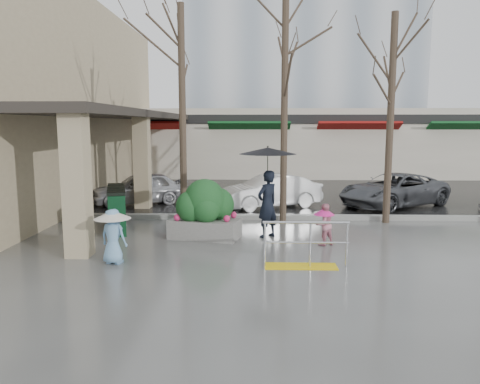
{
  "coord_description": "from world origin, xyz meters",
  "views": [
    {
      "loc": [
        0.25,
        -11.25,
        3.13
      ],
      "look_at": [
        -0.12,
        1.33,
        1.3
      ],
      "focal_mm": 35.0,
      "sensor_mm": 36.0,
      "label": 1
    }
  ],
  "objects_px": {
    "tree_mideast": "(393,67)",
    "child_pink": "(324,222)",
    "planter": "(205,210)",
    "news_boxes": "(117,208)",
    "tree_west": "(182,60)",
    "car_c": "(394,190)",
    "woman": "(267,181)",
    "car_b": "(270,191)",
    "tree_midwest": "(285,55)",
    "handrail": "(304,250)",
    "child_blue": "(113,230)",
    "car_a": "(140,188)"
  },
  "relations": [
    {
      "from": "car_b",
      "to": "tree_west",
      "type": "bearing_deg",
      "value": -71.93
    },
    {
      "from": "news_boxes",
      "to": "car_a",
      "type": "height_order",
      "value": "car_a"
    },
    {
      "from": "tree_west",
      "to": "child_pink",
      "type": "height_order",
      "value": "tree_west"
    },
    {
      "from": "tree_west",
      "to": "tree_midwest",
      "type": "distance_m",
      "value": 3.2
    },
    {
      "from": "woman",
      "to": "child_pink",
      "type": "relative_size",
      "value": 2.33
    },
    {
      "from": "tree_mideast",
      "to": "news_boxes",
      "type": "relative_size",
      "value": 2.82
    },
    {
      "from": "woman",
      "to": "car_b",
      "type": "height_order",
      "value": "woman"
    },
    {
      "from": "tree_mideast",
      "to": "car_c",
      "type": "xyz_separation_m",
      "value": [
        1.12,
        3.03,
        -4.23
      ]
    },
    {
      "from": "tree_mideast",
      "to": "child_pink",
      "type": "distance_m",
      "value": 5.69
    },
    {
      "from": "tree_mideast",
      "to": "car_c",
      "type": "relative_size",
      "value": 1.43
    },
    {
      "from": "tree_west",
      "to": "car_a",
      "type": "distance_m",
      "value": 5.95
    },
    {
      "from": "woman",
      "to": "car_b",
      "type": "xyz_separation_m",
      "value": [
        0.25,
        4.63,
        -0.96
      ]
    },
    {
      "from": "tree_mideast",
      "to": "planter",
      "type": "relative_size",
      "value": 3.16
    },
    {
      "from": "handrail",
      "to": "planter",
      "type": "relative_size",
      "value": 0.92
    },
    {
      "from": "woman",
      "to": "car_a",
      "type": "height_order",
      "value": "woman"
    },
    {
      "from": "tree_west",
      "to": "planter",
      "type": "distance_m",
      "value": 4.92
    },
    {
      "from": "handrail",
      "to": "tree_mideast",
      "type": "xyz_separation_m",
      "value": [
        3.14,
        4.8,
        4.48
      ]
    },
    {
      "from": "tree_midwest",
      "to": "planter",
      "type": "xyz_separation_m",
      "value": [
        -2.29,
        -2.2,
        -4.45
      ]
    },
    {
      "from": "tree_west",
      "to": "woman",
      "type": "xyz_separation_m",
      "value": [
        2.63,
        -2.07,
        -3.5
      ]
    },
    {
      "from": "handrail",
      "to": "car_a",
      "type": "distance_m",
      "value": 9.81
    },
    {
      "from": "child_blue",
      "to": "car_b",
      "type": "xyz_separation_m",
      "value": [
        3.79,
        7.23,
        -0.14
      ]
    },
    {
      "from": "woman",
      "to": "child_pink",
      "type": "distance_m",
      "value": 1.93
    },
    {
      "from": "handrail",
      "to": "news_boxes",
      "type": "height_order",
      "value": "news_boxes"
    },
    {
      "from": "child_blue",
      "to": "news_boxes",
      "type": "height_order",
      "value": "same"
    },
    {
      "from": "planter",
      "to": "news_boxes",
      "type": "relative_size",
      "value": 0.89
    },
    {
      "from": "woman",
      "to": "news_boxes",
      "type": "height_order",
      "value": "woman"
    },
    {
      "from": "tree_west",
      "to": "planter",
      "type": "height_order",
      "value": "tree_west"
    },
    {
      "from": "tree_west",
      "to": "child_blue",
      "type": "relative_size",
      "value": 5.41
    },
    {
      "from": "car_a",
      "to": "car_c",
      "type": "height_order",
      "value": "same"
    },
    {
      "from": "handrail",
      "to": "car_b",
      "type": "height_order",
      "value": "car_b"
    },
    {
      "from": "tree_west",
      "to": "woman",
      "type": "bearing_deg",
      "value": -38.25
    },
    {
      "from": "tree_mideast",
      "to": "woman",
      "type": "bearing_deg",
      "value": -151.81
    },
    {
      "from": "news_boxes",
      "to": "car_c",
      "type": "relative_size",
      "value": 0.51
    },
    {
      "from": "woman",
      "to": "child_pink",
      "type": "bearing_deg",
      "value": 107.36
    },
    {
      "from": "car_b",
      "to": "car_c",
      "type": "relative_size",
      "value": 0.84
    },
    {
      "from": "tree_midwest",
      "to": "woman",
      "type": "relative_size",
      "value": 2.75
    },
    {
      "from": "handrail",
      "to": "child_pink",
      "type": "relative_size",
      "value": 1.74
    },
    {
      "from": "child_pink",
      "to": "news_boxes",
      "type": "height_order",
      "value": "news_boxes"
    },
    {
      "from": "planter",
      "to": "car_a",
      "type": "relative_size",
      "value": 0.56
    },
    {
      "from": "child_pink",
      "to": "car_c",
      "type": "xyz_separation_m",
      "value": [
        3.54,
        5.93,
        0.02
      ]
    },
    {
      "from": "handrail",
      "to": "car_c",
      "type": "relative_size",
      "value": 0.42
    },
    {
      "from": "car_a",
      "to": "tree_midwest",
      "type": "bearing_deg",
      "value": 36.85
    },
    {
      "from": "tree_mideast",
      "to": "planter",
      "type": "bearing_deg",
      "value": -158.46
    },
    {
      "from": "child_pink",
      "to": "car_a",
      "type": "xyz_separation_m",
      "value": [
        -6.29,
        6.17,
        0.02
      ]
    },
    {
      "from": "tree_west",
      "to": "car_b",
      "type": "height_order",
      "value": "tree_west"
    },
    {
      "from": "tree_midwest",
      "to": "child_pink",
      "type": "relative_size",
      "value": 6.4
    },
    {
      "from": "child_blue",
      "to": "news_boxes",
      "type": "xyz_separation_m",
      "value": [
        -0.94,
        3.49,
        -0.14
      ]
    },
    {
      "from": "tree_west",
      "to": "car_c",
      "type": "xyz_separation_m",
      "value": [
        7.62,
        3.03,
        -4.45
      ]
    },
    {
      "from": "child_blue",
      "to": "car_a",
      "type": "bearing_deg",
      "value": -63.87
    },
    {
      "from": "child_pink",
      "to": "news_boxes",
      "type": "xyz_separation_m",
      "value": [
        -5.93,
        1.72,
        0.02
      ]
    }
  ]
}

